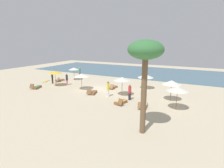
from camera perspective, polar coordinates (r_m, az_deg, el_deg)
The scene contains 22 objects.
ground_plane at distance 24.76m, azimuth -3.43°, elevation -1.79°, with size 60.00×60.00×0.00m, color beige.
ocean_water at distance 40.00m, azimuth 9.09°, elevation 3.92°, with size 48.00×16.00×0.06m, color #476B7F.
umbrella_0 at distance 18.08m, azimuth 20.13°, elevation -1.47°, with size 2.07×2.07×2.28m.
umbrella_1 at distance 27.59m, azimuth -17.68°, elevation 3.60°, with size 2.09×2.09×2.26m.
umbrella_2 at distance 20.70m, azimuth 18.42°, elevation 0.45°, with size 2.05×2.05×2.31m.
umbrella_3 at distance 21.59m, azimuth 3.24°, elevation 1.65°, with size 2.08×2.08×2.30m.
umbrella_4 at distance 24.70m, azimuth -9.74°, elevation 2.76°, with size 2.02×2.02×2.20m.
umbrella_5 at distance 25.20m, azimuth 10.64°, elevation 2.55°, with size 2.16×2.16×2.08m.
umbrella_6 at distance 31.28m, azimuth -12.04°, elevation 4.79°, with size 1.76×1.76×2.15m.
lounger_0 at distance 19.13m, azimuth 2.79°, elevation -5.81°, with size 1.10×1.74×0.74m.
lounger_1 at distance 27.44m, azimuth -22.85°, elevation -0.94°, with size 1.11×1.75×0.73m.
lounger_2 at distance 22.80m, azimuth -6.09°, elevation -2.72°, with size 1.03×1.78×0.70m.
lounger_3 at distance 31.25m, azimuth -16.31°, elevation 1.20°, with size 1.18×1.74×0.74m.
lounger_4 at distance 25.31m, azimuth 0.26°, elevation -1.03°, with size 0.86×1.73×0.72m.
lounger_5 at distance 18.29m, azimuth 9.99°, elevation -6.92°, with size 0.84×1.73×0.73m.
person_0 at distance 27.94m, azimuth -14.15°, elevation 1.42°, with size 0.37×0.37×1.73m.
person_1 at distance 20.25m, azimuth 5.65°, elevation -2.58°, with size 0.47×0.47×1.81m.
person_2 at distance 29.67m, azimuth -18.47°, elevation 2.05°, with size 0.30×0.30×1.91m.
person_3 at distance 34.18m, azimuth -10.23°, elevation 3.78°, with size 0.47×0.47×1.78m.
person_4 at distance 21.39m, azimuth -1.24°, elevation -1.53°, with size 0.37×0.37×1.86m.
palm_0 at distance 12.13m, azimuth 10.59°, elevation 9.15°, with size 2.39×2.39×6.59m.
surfboard at distance 31.73m, azimuth -20.21°, elevation 0.83°, with size 1.23×2.37×0.07m.
Camera 1 is at (12.24, -20.54, 6.44)m, focal length 28.76 mm.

